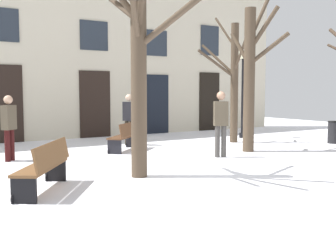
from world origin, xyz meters
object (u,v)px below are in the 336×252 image
Objects in this scene: tree_center at (251,72)px; person_crossing_plaza at (221,120)px; person_by_shop_door at (129,117)px; bench_back_to_back_left at (126,136)px; litter_bin at (334,132)px; person_near_bench at (9,125)px; tree_left_of_center at (139,50)px; tree_near_facade at (233,79)px; bench_by_litter_bin at (45,166)px; streetlamp at (243,83)px.

tree_center is 2.63× the size of person_crossing_plaza.
bench_back_to_back_left is at bearing 115.48° from person_by_shop_door.
litter_bin is 0.52× the size of bench_back_to_back_left.
person_crossing_plaza is 5.66m from person_near_bench.
person_crossing_plaza is at bearing 19.93° from tree_left_of_center.
person_crossing_plaza is 1.05× the size of person_by_shop_door.
tree_near_facade reaches higher than person_crossing_plaza.
tree_left_of_center reaches higher than person_near_bench.
bench_by_litter_bin is 1.04× the size of person_near_bench.
tree_center is 3.16× the size of bench_back_to_back_left.
tree_left_of_center reaches higher than bench_by_litter_bin.
streetlamp reaches higher than person_near_bench.
tree_near_facade is at bearing 149.63° from bench_by_litter_bin.
tree_near_facade is 2.62× the size of person_near_bench.
litter_bin is at bearing 119.07° from bench_back_to_back_left.
bench_by_litter_bin is (-6.70, -1.78, -1.94)m from tree_center.
bench_by_litter_bin is 5.25m from bench_back_to_back_left.
streetlamp is 3.82m from litter_bin.
streetlamp is at bearing -112.13° from person_crossing_plaza.
litter_bin is 5.40m from person_crossing_plaza.
tree_left_of_center is 2.67× the size of person_crossing_plaza.
tree_left_of_center is at bearing -147.71° from tree_near_facade.
person_near_bench is (-3.43, -0.13, 0.51)m from bench_back_to_back_left.
person_by_shop_door is at bearing 127.81° from tree_center.
tree_near_facade is 3.69m from person_crossing_plaza.
person_by_shop_door is (-4.76, 0.37, -1.19)m from streetlamp.
tree_near_facade is 2.53× the size of bench_by_litter_bin.
person_near_bench is at bearing -147.87° from bench_by_litter_bin.
tree_left_of_center reaches higher than litter_bin.
tree_near_facade reaches higher than bench_by_litter_bin.
tree_left_of_center is at bearing 129.52° from bench_by_litter_bin.
person_by_shop_door is (-6.37, 3.36, 0.57)m from litter_bin.
tree_near_facade is 3.95m from person_by_shop_door.
bench_by_litter_bin is (-2.07, -0.22, -2.23)m from tree_left_of_center.
person_crossing_plaza is at bearing 162.14° from person_by_shop_door.
person_by_shop_door reaches higher than bench_by_litter_bin.
litter_bin is at bearing 132.41° from bench_by_litter_bin.
tree_near_facade is 4.57m from bench_back_to_back_left.
tree_near_facade is 2.98× the size of bench_back_to_back_left.
tree_center is at bearing 138.41° from bench_by_litter_bin.
streetlamp is 1.92× the size of person_crossing_plaza.
person_near_bench is (-1.98, 3.55, -1.73)m from tree_left_of_center.
bench_by_litter_bin is at bearing 41.18° from person_crossing_plaza.
bench_by_litter_bin is 5.41m from person_crossing_plaza.
person_by_shop_door is (2.12, 4.80, -1.73)m from tree_left_of_center.
tree_left_of_center is 2.82× the size of person_by_shop_door.
person_near_bench is (-6.61, 1.98, -1.44)m from tree_center.
tree_left_of_center is 3.22× the size of bench_back_to_back_left.
person_near_bench is (-10.47, 2.11, 0.57)m from litter_bin.
bench_by_litter_bin is (-8.95, -4.64, -1.69)m from streetlamp.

